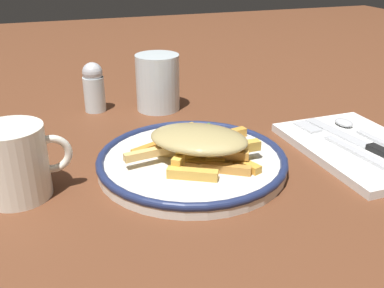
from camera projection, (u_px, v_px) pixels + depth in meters
ground_plane at (192, 168)px, 0.59m from camera, size 2.60×2.60×0.00m
plate at (192, 161)px, 0.58m from camera, size 0.25×0.25×0.02m
fries_heap at (200, 144)px, 0.57m from camera, size 0.19×0.15×0.04m
napkin at (360, 148)px, 0.63m from camera, size 0.16×0.23×0.01m
fork at (337, 142)px, 0.63m from camera, size 0.04×0.18×0.01m
knife at (371, 148)px, 0.61m from camera, size 0.05×0.21×0.01m
spoon at (359, 131)px, 0.66m from camera, size 0.03×0.15×0.01m
water_glass at (158, 82)px, 0.78m from camera, size 0.08×0.08×0.10m
coffee_mug at (15, 160)px, 0.51m from camera, size 0.10×0.08×0.09m
salt_shaker at (94, 87)px, 0.77m from camera, size 0.04×0.04×0.09m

